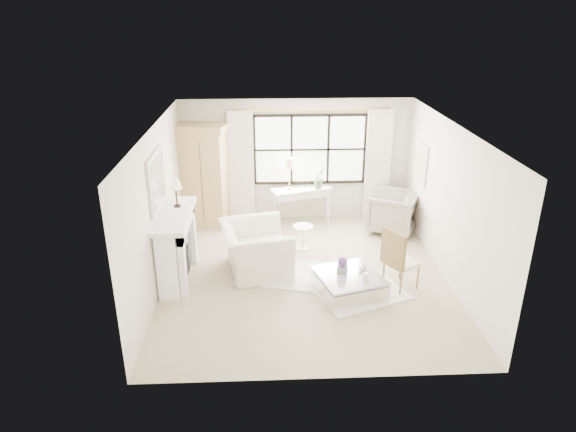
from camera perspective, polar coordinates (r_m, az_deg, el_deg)
The scene contains 32 objects.
floor at distance 9.31m, azimuth 1.87°, elevation -6.64°, with size 5.50×5.50×0.00m, color #BBAB8B.
ceiling at distance 8.34m, azimuth 2.11°, elevation 9.78°, with size 5.50×5.50×0.00m, color silver.
wall_back at distance 11.33m, azimuth 0.89°, elevation 6.19°, with size 5.00×5.00×0.00m, color beige.
wall_front at distance 6.27m, azimuth 3.96°, elevation -8.09°, with size 5.00×5.00×0.00m, color beige.
wall_left at distance 8.90m, azimuth -14.28°, elevation 0.81°, with size 5.50×5.50×0.00m, color silver.
wall_right at distance 9.27m, azimuth 17.58°, elevation 1.32°, with size 5.50×5.50×0.00m, color silver.
window_pane at distance 11.27m, azimuth 2.44°, elevation 7.39°, with size 2.40×0.02×1.50m, color white.
window_frame at distance 11.26m, azimuth 2.45°, elevation 7.38°, with size 2.50×0.04×1.50m, color black, non-canonical shape.
curtain_rod at distance 11.02m, azimuth 2.55°, elevation 11.68°, with size 0.04×0.04×3.30m, color #C19443.
curtain_left at distance 11.26m, azimuth -5.21°, elevation 5.38°, with size 0.55×0.10×2.47m, color beige.
curtain_right at distance 11.52m, azimuth 9.93°, elevation 5.52°, with size 0.55×0.10×2.47m, color silver.
fireplace at distance 9.13m, azimuth -12.47°, elevation -3.26°, with size 0.58×1.66×1.26m.
mirror_frame at distance 8.73m, azimuth -14.39°, elevation 3.80°, with size 0.05×1.15×0.95m, color silver.
mirror_glass at distance 8.72m, azimuth -14.20°, elevation 3.81°, with size 0.02×1.00×0.80m, color silver.
art_frame at distance 10.72m, azimuth 14.61°, elevation 5.61°, with size 0.04×0.62×0.82m, color white.
art_canvas at distance 10.72m, azimuth 14.51°, elevation 5.61°, with size 0.01×0.52×0.72m, color beige.
mantel_lamp at distance 9.03m, azimuth -12.41°, elevation 3.36°, with size 0.22×0.22×0.51m.
armoire at distance 11.20m, azimuth -9.42°, elevation 4.55°, with size 1.25×0.94×2.24m.
console_table at distance 11.38m, azimuth 1.49°, elevation 1.20°, with size 1.38×0.82×0.80m.
console_lamp at distance 11.06m, azimuth 0.16°, elevation 5.81°, with size 0.28×0.28×0.69m.
orchid_plant at distance 11.21m, azimuth 3.52°, elevation 4.30°, with size 0.27×0.22×0.48m, color #516B47.
side_table at distance 10.13m, azimuth 1.67°, elevation -2.03°, with size 0.40×0.40×0.51m.
rug_left at distance 9.36m, azimuth -0.30°, elevation -6.36°, with size 1.62×1.14×0.03m, color white.
rug_right at distance 8.87m, azimuth 7.98°, elevation -8.39°, with size 1.44×1.08×0.03m, color white.
club_armchair at distance 9.31m, azimuth -3.62°, elevation -3.69°, with size 1.33×1.16×0.87m, color white.
wingback_chair at distance 11.13m, azimuth 11.55°, elevation 0.42°, with size 0.93×0.96×0.87m, color #9C9484.
french_chair at distance 9.02m, azimuth 12.32°, elevation -5.99°, with size 0.66×0.66×1.08m.
coffee_table at distance 8.72m, azimuth 6.75°, elevation -7.62°, with size 1.25×1.25×0.38m.
planter_box at distance 8.65m, azimuth 6.05°, elevation -5.88°, with size 0.17×0.17×0.12m, color slate.
planter_flowers at distance 8.58m, azimuth 6.09°, elevation -5.06°, with size 0.16×0.16×0.16m, color #633079.
pillar_candle at distance 8.47m, azimuth 8.63°, elevation -6.67°, with size 0.10×0.10×0.12m, color silver.
coffee_vase at distance 8.75m, azimuth 8.29°, elevation -5.57°, with size 0.13×0.13×0.14m, color white.
Camera 1 is at (-0.68, -8.11, 4.53)m, focal length 32.00 mm.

